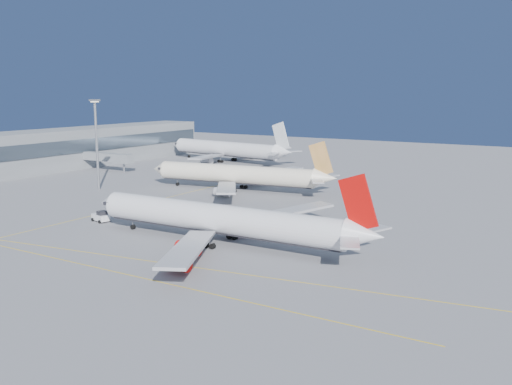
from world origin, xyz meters
name	(u,v)px	position (x,y,z in m)	size (l,w,h in m)	color
ground	(185,255)	(0.00, 0.00, 0.00)	(500.00, 500.00, 0.00)	slate
terminal	(95,145)	(-114.93, 85.00, 7.51)	(18.40, 110.00, 15.00)	gray
jet_bridge	(110,157)	(-93.11, 72.00, 5.17)	(23.60, 3.60, 6.90)	gray
taxiway_lines	(149,237)	(-14.71, 6.34, 0.01)	(118.86, 140.00, 0.02)	yellow
airliner_virgin	(223,220)	(1.67, 9.76, 4.86)	(65.18, 58.67, 16.11)	white
airliner_etihad	(239,175)	(-29.04, 62.38, 4.83)	(60.77, 55.69, 15.87)	silver
airliner_third	(228,149)	(-71.61, 118.61, 5.40)	(66.53, 60.86, 17.86)	white
pushback_tug	(101,217)	(-33.32, 10.97, 1.20)	(5.01, 3.70, 2.58)	white
light_mast	(96,137)	(-66.48, 41.38, 16.02)	(2.35, 2.35, 27.14)	gray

